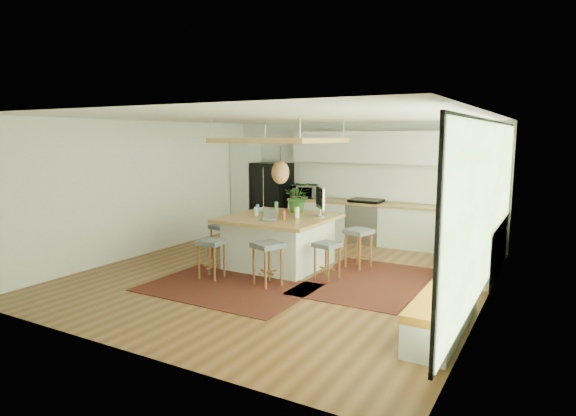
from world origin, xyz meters
The scene contains 36 objects.
floor centered at (0.00, 0.00, 0.00)m, with size 7.00×7.00×0.00m, color #502F16.
ceiling centered at (0.00, 0.00, 2.70)m, with size 7.00×7.00×0.00m, color white.
wall_back centered at (0.00, 3.50, 1.35)m, with size 6.50×6.50×0.00m, color silver.
wall_front centered at (0.00, -3.50, 1.35)m, with size 6.50×6.50×0.00m, color silver.
wall_left centered at (-3.25, 0.00, 1.35)m, with size 7.00×7.00×0.00m, color silver.
wall_right centered at (3.25, 0.00, 1.35)m, with size 7.00×7.00×0.00m, color silver.
window_wall centered at (3.22, 0.00, 1.40)m, with size 0.10×6.20×2.60m, color black, non-canonical shape.
pantry centered at (-2.95, 3.18, 1.12)m, with size 0.55×0.60×2.25m, color beige.
back_counter_base centered at (0.55, 3.18, 0.44)m, with size 4.20×0.60×0.88m, color beige.
back_counter_top centered at (0.55, 3.18, 0.90)m, with size 4.24×0.64×0.05m, color olive.
backsplash centered at (0.55, 3.48, 1.35)m, with size 4.20×0.02×0.80m, color white.
upper_cabinets centered at (0.55, 3.32, 2.15)m, with size 4.20×0.34×0.70m, color beige.
range centered at (0.30, 3.18, 0.50)m, with size 0.76×0.62×1.00m, color #A5A5AA, non-canonical shape.
right_counter_base centered at (2.93, 2.00, 0.44)m, with size 0.60×2.50×0.88m, color beige.
right_counter_top centered at (2.93, 2.00, 0.90)m, with size 0.64×2.54×0.05m, color olive.
window_bench centered at (2.95, -1.20, 0.25)m, with size 0.52×2.00×0.50m, color beige, non-canonical shape.
ceiling_panel centered at (-0.30, 0.40, 2.05)m, with size 1.86×1.86×0.80m, color olive, non-canonical shape.
rug_near centered at (-0.42, -1.07, 0.01)m, with size 2.60×1.80×0.01m, color black.
rug_right centered at (1.40, 0.36, 0.01)m, with size 1.80×2.60×0.01m, color black.
fridge centered at (-2.16, 3.16, 0.93)m, with size 0.87×0.68×1.74m, color black, non-canonical shape.
island centered at (-0.38, 0.49, 0.47)m, with size 1.85×1.85×0.93m, color olive, non-canonical shape.
stool_near_left centered at (-0.94, -0.80, 0.35)m, with size 0.40×0.40×0.68m, color #474A4E, non-canonical shape.
stool_near_right centered at (0.07, -0.65, 0.35)m, with size 0.42×0.42×0.71m, color #474A4E, non-canonical shape.
stool_right_front centered at (0.78, 0.10, 0.35)m, with size 0.38×0.38×0.64m, color #474A4E, non-canonical shape.
stool_right_back centered at (0.96, 1.05, 0.35)m, with size 0.43×0.43×0.72m, color #474A4E, non-canonical shape.
stool_left_side centered at (-1.67, 0.45, 0.35)m, with size 0.39×0.39×0.67m, color #474A4E, non-canonical shape.
laptop centered at (-0.33, 0.01, 1.05)m, with size 0.30×0.32×0.22m, color #A5A5AA, non-canonical shape.
monitor centered at (0.24, 0.92, 1.19)m, with size 0.59×0.21×0.54m, color #A5A5AA, non-canonical shape.
microwave centered at (-1.25, 3.15, 1.12)m, with size 0.58×0.32×0.39m, color #A5A5AA.
island_plant centered at (-0.35, 1.14, 1.16)m, with size 0.53×0.59×0.46m, color #1E4C19.
island_bowl centered at (-1.04, 0.84, 0.96)m, with size 0.22×0.22×0.05m, color white.
island_bottle_0 centered at (-0.93, 0.59, 1.03)m, with size 0.07×0.07×0.19m, color #377FDC.
island_bottle_1 centered at (-0.78, 0.34, 1.03)m, with size 0.07×0.07×0.19m, color silver.
island_bottle_2 centered at (-0.13, 0.19, 1.03)m, with size 0.07×0.07×0.19m, color brown.
island_bottle_3 centered at (-0.03, 0.54, 1.03)m, with size 0.07×0.07×0.19m, color white.
island_bottle_4 centered at (-0.58, 0.74, 1.03)m, with size 0.07×0.07×0.19m, color #4B7D4D.
Camera 1 is at (4.12, -7.11, 2.40)m, focal length 30.41 mm.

